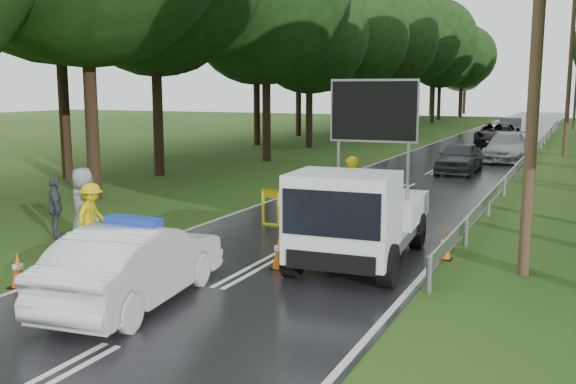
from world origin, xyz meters
The scene contains 22 objects.
ground centered at (0.00, 0.00, 0.00)m, with size 160.00×160.00×0.00m, color #1B4513.
road centered at (0.00, 30.00, 0.01)m, with size 7.00×140.00×0.02m, color black.
guardrail centered at (3.70, 29.67, 0.55)m, with size 0.12×60.06×0.70m.
utility_pole_near centered at (5.20, 2.00, 5.06)m, with size 1.40×0.24×10.00m.
utility_pole_mid centered at (5.20, 28.00, 5.06)m, with size 1.40×0.24×10.00m.
police_sedan centered at (-0.88, -2.79, 0.71)m, with size 2.04×4.47×1.56m.
work_truck centered at (1.85, 1.32, 1.07)m, with size 2.52×5.08×3.94m.
barrier centered at (-0.62, 4.00, 0.79)m, with size 2.52×0.14×1.04m.
officer centered at (0.42, 4.96, 0.98)m, with size 0.71×0.47×1.96m, color yellow.
civilian centered at (1.44, 2.43, 0.86)m, with size 0.84×0.65×1.72m, color navy.
bystander_left centered at (-4.33, 0.00, 0.79)m, with size 1.02×0.59×1.58m, color #DDC20C.
bystander_mid centered at (-5.91, 0.45, 0.79)m, with size 0.92×0.38×1.57m, color #3F4247.
bystander_right centered at (-4.77, 0.22, 0.95)m, with size 0.93×0.60×1.90m, color gray.
queue_car_first centered at (1.11, 17.81, 0.71)m, with size 1.68×4.17×1.42m, color #393A40.
queue_car_second centered at (2.51, 23.81, 0.74)m, with size 2.07×5.09×1.48m, color #93969A.
queue_car_third centered at (0.96, 32.71, 0.79)m, with size 2.61×5.65×1.57m, color black.
queue_car_fourth centered at (0.91, 40.81, 0.76)m, with size 1.62×4.64×1.53m, color #3D3F44.
cone_near_left centered at (-3.50, -2.99, 0.34)m, with size 0.33×0.33×0.70m.
cone_center centered at (0.48, 0.26, 0.37)m, with size 0.36×0.36×0.76m.
cone_far centered at (0.36, 4.51, 0.38)m, with size 0.37×0.37×0.78m.
cone_left_mid centered at (-2.68, 0.50, 0.31)m, with size 0.30×0.30×0.64m.
cone_right centered at (3.50, 2.53, 0.31)m, with size 0.31×0.31×0.65m.
Camera 1 is at (6.14, -11.58, 3.77)m, focal length 40.00 mm.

